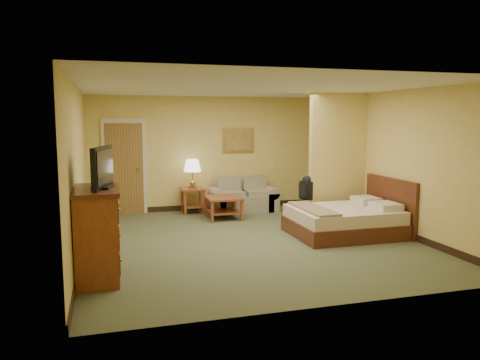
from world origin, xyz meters
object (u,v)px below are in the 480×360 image
object	(u,v)px
dresser	(97,233)
bed	(347,220)
coffee_table	(224,203)
loveseat	(243,200)

from	to	relation	value
dresser	bed	size ratio (longest dim) A/B	0.63
coffee_table	dresser	distance (m)	4.04
coffee_table	loveseat	bearing A→B (deg)	48.23
coffee_table	bed	xyz separation A→B (m)	(1.81, -1.95, -0.06)
loveseat	coffee_table	xyz separation A→B (m)	(-0.64, -0.71, 0.09)
loveseat	bed	distance (m)	2.91
bed	loveseat	bearing A→B (deg)	113.76
coffee_table	dresser	world-z (taller)	dresser
coffee_table	dresser	size ratio (longest dim) A/B	0.62
bed	dresser	bearing A→B (deg)	-164.27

